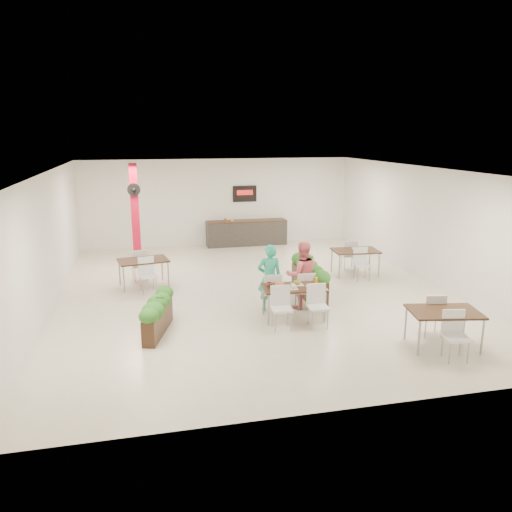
{
  "coord_description": "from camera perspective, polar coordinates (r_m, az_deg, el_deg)",
  "views": [
    {
      "loc": [
        -2.79,
        -12.34,
        4.09
      ],
      "look_at": [
        -0.05,
        -0.49,
        1.1
      ],
      "focal_mm": 35.0,
      "sensor_mm": 36.0,
      "label": 1
    }
  ],
  "objects": [
    {
      "name": "ground",
      "position": [
        13.3,
        -0.25,
        -4.1
      ],
      "size": [
        12.0,
        12.0,
        0.0
      ],
      "primitive_type": "plane",
      "color": "beige",
      "rests_on": "ground"
    },
    {
      "name": "red_column",
      "position": [
        16.32,
        -13.64,
        4.8
      ],
      "size": [
        0.4,
        0.41,
        3.2
      ],
      "color": "#B20B25",
      "rests_on": "ground"
    },
    {
      "name": "side_table_c",
      "position": [
        10.43,
        20.68,
        -6.46
      ],
      "size": [
        1.48,
        1.67,
        0.92
      ],
      "rotation": [
        0.0,
        0.0,
        -0.19
      ],
      "color": "black",
      "rests_on": "ground"
    },
    {
      "name": "side_table_a",
      "position": [
        13.96,
        -12.77,
        -0.85
      ],
      "size": [
        1.44,
        1.67,
        0.92
      ],
      "rotation": [
        0.0,
        0.0,
        0.18
      ],
      "color": "black",
      "rests_on": "ground"
    },
    {
      "name": "diner_man",
      "position": [
        11.72,
        1.55,
        -2.49
      ],
      "size": [
        0.61,
        0.42,
        1.6
      ],
      "primitive_type": "imported",
      "rotation": [
        0.0,
        0.0,
        3.07
      ],
      "color": "teal",
      "rests_on": "ground"
    },
    {
      "name": "side_table_b",
      "position": [
        15.04,
        11.29,
        0.27
      ],
      "size": [
        1.39,
        1.65,
        0.92
      ],
      "rotation": [
        0.0,
        0.0,
        -0.08
      ],
      "color": "black",
      "rests_on": "ground"
    },
    {
      "name": "room_shell",
      "position": [
        12.82,
        -0.26,
        4.46
      ],
      "size": [
        10.1,
        12.1,
        3.22
      ],
      "color": "white",
      "rests_on": "ground"
    },
    {
      "name": "planter_right",
      "position": [
        12.75,
        6.08,
        -2.54
      ],
      "size": [
        0.44,
        2.15,
        1.13
      ],
      "rotation": [
        0.0,
        0.0,
        1.55
      ],
      "color": "black",
      "rests_on": "ground"
    },
    {
      "name": "planter_left",
      "position": [
        10.67,
        -11.19,
        -6.22
      ],
      "size": [
        0.77,
        1.64,
        0.88
      ],
      "rotation": [
        0.0,
        0.0,
        1.28
      ],
      "color": "black",
      "rests_on": "ground"
    },
    {
      "name": "service_counter",
      "position": [
        18.74,
        -1.09,
        2.74
      ],
      "size": [
        3.0,
        0.64,
        2.2
      ],
      "color": "#282523",
      "rests_on": "ground"
    },
    {
      "name": "main_table",
      "position": [
        11.27,
        4.3,
        -4.08
      ],
      "size": [
        1.45,
        1.7,
        0.92
      ],
      "rotation": [
        0.0,
        0.0,
        -0.07
      ],
      "color": "black",
      "rests_on": "ground"
    },
    {
      "name": "diner_woman",
      "position": [
        11.94,
        5.27,
        -2.19
      ],
      "size": [
        0.83,
        0.67,
        1.62
      ],
      "primitive_type": "imported",
      "rotation": [
        0.0,
        0.0,
        3.07
      ],
      "color": "#FB6F7C",
      "rests_on": "ground"
    }
  ]
}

